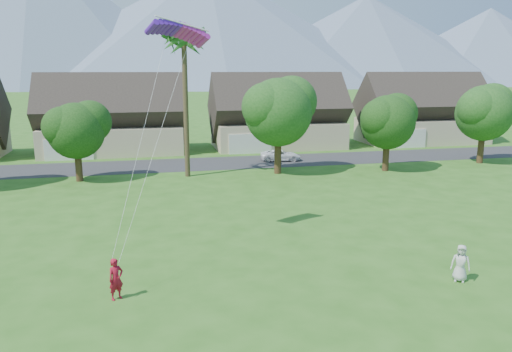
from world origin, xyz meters
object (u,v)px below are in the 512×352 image
object	(u,v)px
watcher	(461,263)
parafoil_kite	(178,30)
kite_flyer	(116,279)
parked_car	(281,155)

from	to	relation	value
watcher	parafoil_kite	bearing A→B (deg)	178.75
kite_flyer	parafoil_kite	xyz separation A→B (m)	(3.25, 6.50, 10.23)
kite_flyer	parafoil_kite	bearing A→B (deg)	32.15
watcher	parked_car	world-z (taller)	watcher
parked_car	parafoil_kite	size ratio (longest dim) A/B	1.20
watcher	parafoil_kite	size ratio (longest dim) A/B	0.49
parked_car	parafoil_kite	bearing A→B (deg)	160.26
parafoil_kite	kite_flyer	bearing A→B (deg)	-140.35
watcher	parafoil_kite	xyz separation A→B (m)	(-11.45, 7.95, 10.27)
watcher	parafoil_kite	world-z (taller)	parafoil_kite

